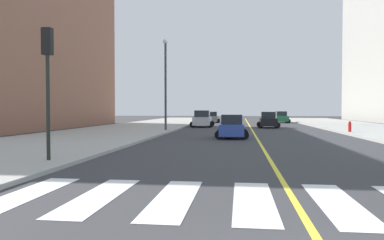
{
  "coord_description": "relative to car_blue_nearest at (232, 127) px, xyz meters",
  "views": [
    {
      "loc": [
        -1.22,
        -4.47,
        2.05
      ],
      "look_at": [
        -5.77,
        31.55,
        1.01
      ],
      "focal_mm": 35.3,
      "sensor_mm": 36.0,
      "label": 1
    }
  ],
  "objects": [
    {
      "name": "sidewalk_kerb_west",
      "position": [
        -10.45,
        -2.26,
        -0.71
      ],
      "size": [
        10.0,
        120.0,
        0.15
      ],
      "primitive_type": "cube",
      "color": "#9E9B93",
      "rests_on": "ground"
    },
    {
      "name": "crosswalk_paint",
      "position": [
        1.75,
        -18.26,
        -0.77
      ],
      "size": [
        13.5,
        4.0,
        0.01
      ],
      "color": "silver",
      "rests_on": "ground"
    },
    {
      "name": "lane_divider_paint",
      "position": [
        1.75,
        17.74,
        -0.78
      ],
      "size": [
        0.16,
        80.0,
        0.01
      ],
      "primitive_type": "cube",
      "color": "yellow",
      "rests_on": "ground"
    },
    {
      "name": "car_blue_nearest",
      "position": [
        0.0,
        0.0,
        0.0
      ],
      "size": [
        2.34,
        3.74,
        1.67
      ],
      "rotation": [
        0.0,
        0.0,
        0.0
      ],
      "color": "#2D479E",
      "rests_on": "ground"
    },
    {
      "name": "car_green_second",
      "position": [
        6.79,
        31.45,
        0.03
      ],
      "size": [
        2.45,
        3.89,
        1.73
      ],
      "rotation": [
        0.0,
        0.0,
        3.16
      ],
      "color": "#236B42",
      "rests_on": "ground"
    },
    {
      "name": "car_silver_third",
      "position": [
        -3.71,
        16.3,
        0.11
      ],
      "size": [
        2.72,
        4.31,
        1.91
      ],
      "rotation": [
        0.0,
        0.0,
        0.02
      ],
      "color": "#B7B7BC",
      "rests_on": "ground"
    },
    {
      "name": "car_gray_fourth",
      "position": [
        -3.61,
        30.88,
        -0.0
      ],
      "size": [
        2.38,
        3.76,
        1.66
      ],
      "rotation": [
        0.0,
        0.0,
        0.03
      ],
      "color": "slate",
      "rests_on": "ground"
    },
    {
      "name": "car_black_fifth",
      "position": [
        3.67,
        15.71,
        0.04
      ],
      "size": [
        2.51,
        3.98,
        1.76
      ],
      "rotation": [
        0.0,
        0.0,
        3.12
      ],
      "color": "black",
      "rests_on": "ground"
    },
    {
      "name": "traffic_light_far_corner",
      "position": [
        -6.55,
        -13.46,
        2.82
      ],
      "size": [
        0.36,
        0.41,
        4.91
      ],
      "color": "black",
      "rests_on": "sidewalk_kerb_west"
    },
    {
      "name": "fire_hydrant",
      "position": [
        9.74,
        6.36,
        -0.2
      ],
      "size": [
        0.26,
        0.26,
        0.89
      ],
      "color": "red",
      "rests_on": "sidewalk_kerb_east"
    },
    {
      "name": "street_lamp",
      "position": [
        -6.21,
        7.28,
        4.21
      ],
      "size": [
        0.44,
        0.44,
        8.31
      ],
      "color": "#38383D",
      "rests_on": "sidewalk_kerb_west"
    }
  ]
}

